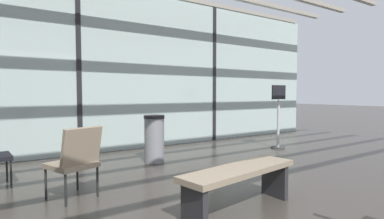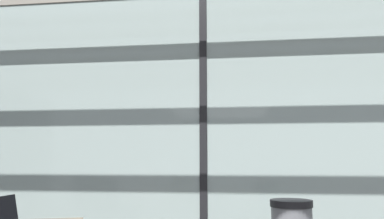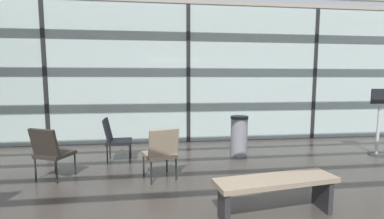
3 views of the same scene
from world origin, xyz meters
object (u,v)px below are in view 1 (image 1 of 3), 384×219
Objects in this scene: lounge_chair_1 at (76,158)px; info_sign at (278,119)px; parked_airplane at (32,65)px; trash_bin at (154,139)px; waiting_bench at (240,177)px.

info_sign is (4.68, 0.89, 0.18)m from lounge_chair_1.
lounge_chair_1 is at bearing -94.17° from parked_airplane.
trash_bin is (1.12, -6.52, -1.77)m from parked_airplane.
trash_bin is (0.34, 2.59, 0.07)m from waiting_bench.
waiting_bench is at bearing 115.73° from lounge_chair_1.
lounge_chair_1 is 1.01× the size of trash_bin.
info_sign is at bearing 26.15° from waiting_bench.
parked_airplane is at bearing -113.08° from lounge_chair_1.
parked_airplane is 6.85m from trash_bin.
lounge_chair_1 is 0.56× the size of waiting_bench.
waiting_bench is (1.35, -1.36, -0.13)m from lounge_chair_1.
parked_airplane is 9.33m from waiting_bench.
lounge_chair_1 is 4.77m from info_sign.
waiting_bench is 4.04m from info_sign.
trash_bin is (1.68, 1.23, -0.06)m from lounge_chair_1.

